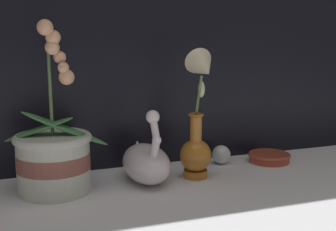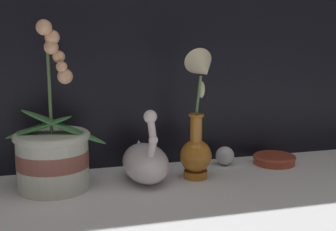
% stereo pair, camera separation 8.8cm
% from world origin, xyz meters
% --- Properties ---
extents(ground_plane, '(2.80, 2.80, 0.00)m').
position_xyz_m(ground_plane, '(0.00, 0.00, 0.00)').
color(ground_plane, white).
extents(orchid_potted_plant, '(0.26, 0.19, 0.42)m').
position_xyz_m(orchid_potted_plant, '(-0.31, 0.13, 0.09)').
color(orchid_potted_plant, beige).
rests_on(orchid_potted_plant, ground_plane).
extents(swan_figurine, '(0.12, 0.21, 0.20)m').
position_xyz_m(swan_figurine, '(-0.08, 0.13, 0.05)').
color(swan_figurine, white).
rests_on(swan_figurine, ground_plane).
extents(blue_vase, '(0.09, 0.13, 0.35)m').
position_xyz_m(blue_vase, '(0.06, 0.10, 0.14)').
color(blue_vase, '#B26B23').
rests_on(blue_vase, ground_plane).
extents(glass_sphere, '(0.06, 0.06, 0.06)m').
position_xyz_m(glass_sphere, '(0.18, 0.21, 0.03)').
color(glass_sphere, silver).
rests_on(glass_sphere, ground_plane).
extents(amber_dish, '(0.13, 0.13, 0.03)m').
position_xyz_m(amber_dish, '(0.33, 0.18, 0.02)').
color(amber_dish, '#A8422D').
rests_on(amber_dish, ground_plane).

